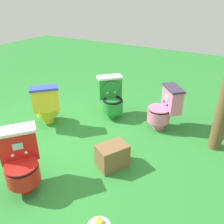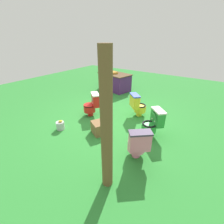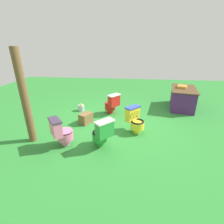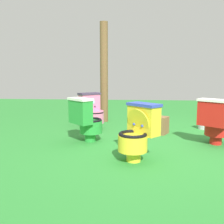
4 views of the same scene
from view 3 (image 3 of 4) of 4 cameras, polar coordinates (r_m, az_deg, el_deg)
The scene contains 9 objects.
ground at distance 5.18m, azimuth 0.92°, elevation -3.79°, with size 14.00×14.00×0.00m, color #2D8433.
toilet_green at distance 3.89m, azimuth -3.45°, elevation -7.20°, with size 0.63×0.63×0.73m.
toilet_red at distance 5.71m, azimuth -0.08°, elevation 2.82°, with size 0.62×0.64×0.73m.
toilet_pink at distance 4.11m, azimuth -17.13°, elevation -6.63°, with size 0.62×0.64×0.73m.
toilet_yellow at distance 4.57m, azimuth 7.98°, elevation -2.63°, with size 0.63×0.63×0.73m.
vendor_table at distance 6.81m, azimuth 23.17°, elevation 4.47°, with size 1.61×1.14×0.85m.
wooden_post at distance 4.34m, azimuth -27.95°, elevation 4.19°, with size 0.18×0.18×2.26m, color brown.
small_crate at distance 5.17m, azimuth -9.04°, elevation -2.16°, with size 0.39×0.27×0.32m, color brown.
lemon_bucket at distance 6.17m, azimuth -10.58°, elevation 1.48°, with size 0.22×0.22×0.28m.
Camera 3 is at (4.62, 0.42, 2.31)m, focal length 26.46 mm.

